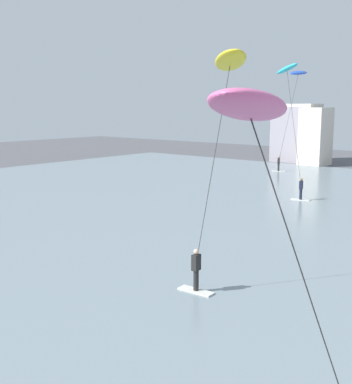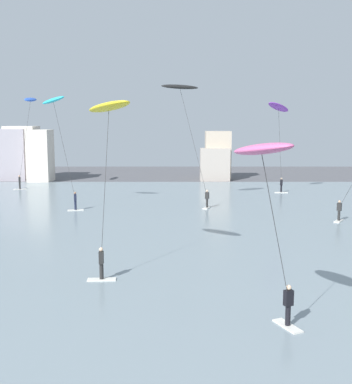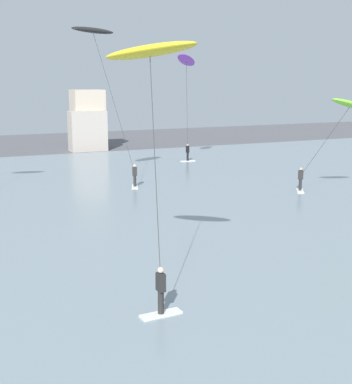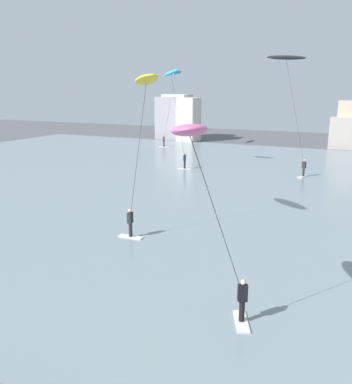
{
  "view_description": "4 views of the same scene",
  "coord_description": "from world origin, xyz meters",
  "px_view_note": "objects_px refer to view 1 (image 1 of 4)",
  "views": [
    {
      "loc": [
        8.19,
        2.92,
        6.92
      ],
      "look_at": [
        -2.43,
        15.57,
        4.03
      ],
      "focal_mm": 45.88,
      "sensor_mm": 36.0,
      "label": 1
    },
    {
      "loc": [
        1.25,
        -6.71,
        7.81
      ],
      "look_at": [
        1.17,
        15.42,
        4.66
      ],
      "focal_mm": 46.26,
      "sensor_mm": 36.0,
      "label": 2
    },
    {
      "loc": [
        -8.63,
        1.55,
        7.65
      ],
      "look_at": [
        -2.66,
        14.95,
        4.58
      ],
      "focal_mm": 50.3,
      "sensor_mm": 36.0,
      "label": 3
    },
    {
      "loc": [
        8.67,
        -1.26,
        8.08
      ],
      "look_at": [
        0.51,
        16.41,
        3.09
      ],
      "focal_mm": 37.59,
      "sensor_mm": 36.0,
      "label": 4
    }
  ],
  "objects_px": {
    "kitesurfer_blue": "(296,82)",
    "kitesurfer_cyan": "(289,87)",
    "kitesurfer_pink": "(260,141)",
    "kitesurfer_yellow": "(227,80)"
  },
  "relations": [
    {
      "from": "kitesurfer_blue",
      "to": "kitesurfer_yellow",
      "type": "height_order",
      "value": "kitesurfer_blue"
    },
    {
      "from": "kitesurfer_blue",
      "to": "kitesurfer_cyan",
      "type": "relative_size",
      "value": 1.06
    },
    {
      "from": "kitesurfer_yellow",
      "to": "kitesurfer_blue",
      "type": "bearing_deg",
      "value": 112.46
    },
    {
      "from": "kitesurfer_blue",
      "to": "kitesurfer_yellow",
      "type": "relative_size",
      "value": 1.2
    },
    {
      "from": "kitesurfer_pink",
      "to": "kitesurfer_yellow",
      "type": "bearing_deg",
      "value": 127.14
    },
    {
      "from": "kitesurfer_blue",
      "to": "kitesurfer_cyan",
      "type": "height_order",
      "value": "kitesurfer_blue"
    },
    {
      "from": "kitesurfer_yellow",
      "to": "kitesurfer_cyan",
      "type": "bearing_deg",
      "value": 110.76
    },
    {
      "from": "kitesurfer_blue",
      "to": "kitesurfer_yellow",
      "type": "xyz_separation_m",
      "value": [
        13.38,
        -32.38,
        -1.51
      ]
    },
    {
      "from": "kitesurfer_blue",
      "to": "kitesurfer_pink",
      "type": "xyz_separation_m",
      "value": [
        19.72,
        -40.74,
        -3.0
      ]
    },
    {
      "from": "kitesurfer_pink",
      "to": "kitesurfer_cyan",
      "type": "xyz_separation_m",
      "value": [
        -13.28,
        26.68,
        1.95
      ]
    }
  ]
}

